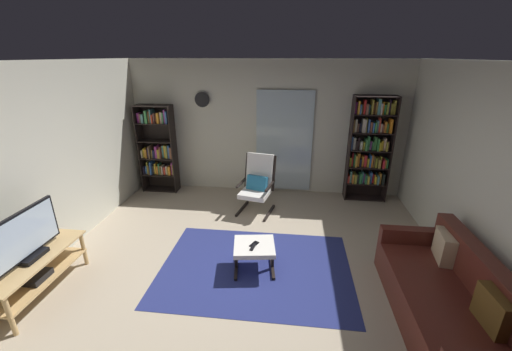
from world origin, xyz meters
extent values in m
plane|color=tan|center=(0.00, 0.00, 0.00)|extent=(7.02, 7.02, 0.00)
cube|color=beige|center=(0.00, 2.90, 1.30)|extent=(5.60, 0.06, 2.60)
cube|color=beige|center=(-2.70, 0.00, 1.30)|extent=(0.06, 6.00, 2.60)
cube|color=beige|center=(2.70, 0.00, 1.30)|extent=(0.06, 6.00, 2.60)
cube|color=silver|center=(0.36, 2.83, 1.05)|extent=(1.10, 0.01, 2.00)
cube|color=navy|center=(0.10, 0.23, 0.00)|extent=(2.50, 1.80, 0.01)
cube|color=tan|center=(-2.38, -0.53, 0.48)|extent=(0.47, 1.27, 0.02)
cube|color=tan|center=(-2.38, -0.53, 0.22)|extent=(0.43, 1.21, 0.02)
cylinder|color=tan|center=(-2.19, -1.12, 0.24)|extent=(0.05, 0.05, 0.47)
cylinder|color=tan|center=(-2.19, 0.05, 0.24)|extent=(0.05, 0.05, 0.47)
cylinder|color=tan|center=(-2.56, 0.05, 0.24)|extent=(0.05, 0.05, 0.47)
cube|color=black|center=(-2.38, -0.58, 0.27)|extent=(0.28, 0.28, 0.07)
cube|color=black|center=(-2.38, -0.53, 0.52)|extent=(0.20, 0.32, 0.05)
cube|color=black|center=(-2.38, -0.53, 0.81)|extent=(0.04, 0.90, 0.53)
cube|color=silver|center=(-2.36, -0.53, 0.81)|extent=(0.01, 0.85, 0.48)
cube|color=black|center=(-2.51, 2.60, 0.88)|extent=(0.02, 0.30, 1.77)
cube|color=black|center=(-1.82, 2.60, 0.88)|extent=(0.02, 0.30, 1.77)
cube|color=black|center=(-2.17, 2.74, 0.88)|extent=(0.71, 0.02, 1.77)
cube|color=black|center=(-2.17, 2.60, 0.02)|extent=(0.67, 0.28, 0.02)
cube|color=black|center=(-2.17, 2.60, 0.35)|extent=(0.67, 0.28, 0.02)
cube|color=black|center=(-2.17, 2.60, 0.71)|extent=(0.67, 0.28, 0.02)
cube|color=black|center=(-2.17, 2.60, 1.06)|extent=(0.67, 0.28, 0.02)
cube|color=black|center=(-2.17, 2.60, 1.41)|extent=(0.67, 0.28, 0.02)
cube|color=black|center=(-2.17, 2.60, 1.75)|extent=(0.67, 0.28, 0.02)
cube|color=#221D31|center=(-2.48, 2.59, 0.45)|extent=(0.02, 0.16, 0.17)
cube|color=#3368B8|center=(-2.44, 2.60, 0.44)|extent=(0.04, 0.11, 0.16)
cube|color=#A0982E|center=(-2.40, 2.60, 0.49)|extent=(0.02, 0.14, 0.26)
cube|color=brown|center=(-2.37, 2.60, 0.46)|extent=(0.02, 0.22, 0.19)
cube|color=#2D59A6|center=(-2.33, 2.60, 0.50)|extent=(0.03, 0.22, 0.27)
cube|color=#2F2D23|center=(-2.29, 2.59, 0.45)|extent=(0.04, 0.11, 0.18)
cube|color=gold|center=(-2.25, 2.61, 0.47)|extent=(0.03, 0.13, 0.22)
cube|color=orange|center=(-2.20, 2.59, 0.44)|extent=(0.04, 0.12, 0.17)
cube|color=#328950|center=(-2.17, 2.62, 0.47)|extent=(0.03, 0.14, 0.22)
cube|color=brown|center=(-2.13, 2.60, 0.45)|extent=(0.03, 0.17, 0.19)
cube|color=beige|center=(-2.09, 2.59, 0.46)|extent=(0.02, 0.17, 0.19)
cube|color=red|center=(-2.05, 2.58, 0.44)|extent=(0.03, 0.12, 0.16)
cube|color=beige|center=(-2.01, 2.60, 0.45)|extent=(0.03, 0.12, 0.18)
cube|color=olive|center=(-1.98, 2.59, 0.44)|extent=(0.02, 0.15, 0.16)
cube|color=orange|center=(-1.94, 2.60, 0.45)|extent=(0.04, 0.18, 0.19)
cube|color=#9A3982|center=(-1.89, 2.59, 0.49)|extent=(0.03, 0.11, 0.26)
cube|color=olive|center=(-1.86, 2.59, 0.47)|extent=(0.03, 0.15, 0.22)
cube|color=beige|center=(-2.48, 2.61, 0.79)|extent=(0.02, 0.22, 0.16)
cube|color=gold|center=(-2.44, 2.60, 0.81)|extent=(0.04, 0.11, 0.19)
cube|color=orange|center=(-2.39, 2.60, 0.81)|extent=(0.04, 0.22, 0.18)
cube|color=#201834|center=(-2.34, 2.59, 0.82)|extent=(0.03, 0.18, 0.21)
cube|color=brown|center=(-2.31, 2.58, 0.84)|extent=(0.02, 0.22, 0.25)
cube|color=#A7953D|center=(-2.27, 2.60, 0.80)|extent=(0.03, 0.13, 0.16)
cube|color=#171934|center=(-2.22, 2.61, 0.80)|extent=(0.04, 0.21, 0.17)
cube|color=#9D368D|center=(-2.18, 2.61, 0.84)|extent=(0.04, 0.20, 0.24)
cube|color=#A48928|center=(-2.13, 2.59, 0.81)|extent=(0.04, 0.19, 0.18)
cube|color=brown|center=(-2.08, 2.58, 0.83)|extent=(0.02, 0.19, 0.24)
cube|color=teal|center=(-2.05, 2.61, 0.84)|extent=(0.03, 0.10, 0.25)
cube|color=gold|center=(-2.02, 2.62, 0.84)|extent=(0.03, 0.11, 0.26)
cube|color=#9C9B3F|center=(-1.97, 2.60, 0.84)|extent=(0.03, 0.12, 0.25)
cube|color=#3460A3|center=(-1.92, 2.62, 0.84)|extent=(0.04, 0.14, 0.26)
cube|color=brown|center=(-1.87, 2.60, 0.83)|extent=(0.04, 0.20, 0.23)
cube|color=#9E3090|center=(-2.47, 2.60, 1.52)|extent=(0.04, 0.13, 0.19)
cube|color=brown|center=(-2.42, 2.58, 1.51)|extent=(0.03, 0.14, 0.18)
cube|color=#589693|center=(-2.37, 2.59, 1.51)|extent=(0.04, 0.19, 0.17)
cube|color=#2A2C1E|center=(-2.33, 2.58, 1.53)|extent=(0.03, 0.11, 0.22)
cube|color=#3D904C|center=(-2.28, 2.59, 1.54)|extent=(0.04, 0.23, 0.24)
cube|color=brown|center=(-2.24, 2.58, 1.53)|extent=(0.03, 0.15, 0.22)
cube|color=teal|center=(-2.20, 2.62, 1.55)|extent=(0.02, 0.23, 0.27)
cube|color=red|center=(-2.18, 2.58, 1.50)|extent=(0.03, 0.17, 0.17)
cube|color=brown|center=(-2.14, 2.59, 1.52)|extent=(0.03, 0.16, 0.20)
cube|color=brown|center=(-2.10, 2.61, 1.52)|extent=(0.04, 0.14, 0.19)
cube|color=orange|center=(-2.06, 2.61, 1.52)|extent=(0.04, 0.23, 0.21)
cube|color=beige|center=(-2.01, 2.60, 1.53)|extent=(0.04, 0.14, 0.21)
cube|color=#41904B|center=(-1.97, 2.59, 1.52)|extent=(0.02, 0.14, 0.21)
cube|color=#8B398C|center=(-1.93, 2.58, 1.55)|extent=(0.04, 0.11, 0.26)
cube|color=#3E6CAC|center=(-1.89, 2.59, 1.54)|extent=(0.04, 0.19, 0.23)
cube|color=black|center=(1.58, 2.65, 1.00)|extent=(0.02, 0.30, 1.99)
cube|color=black|center=(2.34, 2.65, 1.00)|extent=(0.02, 0.30, 1.99)
cube|color=black|center=(1.96, 2.79, 1.00)|extent=(0.77, 0.02, 1.99)
cube|color=black|center=(1.96, 2.65, 0.02)|extent=(0.74, 0.28, 0.02)
cube|color=black|center=(1.96, 2.65, 0.33)|extent=(0.74, 0.28, 0.02)
cube|color=black|center=(1.96, 2.65, 0.66)|extent=(0.74, 0.28, 0.02)
cube|color=black|center=(1.96, 2.65, 1.00)|extent=(0.74, 0.28, 0.02)
cube|color=black|center=(1.96, 2.65, 1.33)|extent=(0.74, 0.28, 0.02)
cube|color=black|center=(1.96, 2.65, 1.66)|extent=(0.74, 0.28, 0.02)
cube|color=black|center=(1.96, 2.65, 1.98)|extent=(0.74, 0.28, 0.02)
cube|color=#D83D32|center=(1.62, 2.64, 0.42)|extent=(0.04, 0.20, 0.16)
cube|color=#539A8E|center=(1.67, 2.66, 0.46)|extent=(0.03, 0.17, 0.23)
cube|color=orange|center=(1.71, 2.65, 0.43)|extent=(0.03, 0.21, 0.19)
cube|color=#9D9B38|center=(1.75, 2.65, 0.43)|extent=(0.04, 0.23, 0.18)
cube|color=#232C27|center=(1.80, 2.67, 0.42)|extent=(0.04, 0.20, 0.16)
cube|color=#31894B|center=(1.85, 2.64, 0.44)|extent=(0.04, 0.17, 0.19)
cube|color=teal|center=(1.89, 2.67, 0.45)|extent=(0.02, 0.19, 0.23)
cube|color=#8D3D91|center=(1.92, 2.66, 0.43)|extent=(0.02, 0.11, 0.18)
cube|color=#358951|center=(1.95, 2.65, 0.43)|extent=(0.03, 0.22, 0.17)
cube|color=gold|center=(2.00, 2.66, 0.42)|extent=(0.04, 0.23, 0.15)
cube|color=#355CAB|center=(2.04, 2.65, 0.45)|extent=(0.04, 0.14, 0.22)
cube|color=red|center=(2.09, 2.67, 0.43)|extent=(0.03, 0.10, 0.18)
cube|color=gold|center=(2.13, 2.65, 0.42)|extent=(0.04, 0.18, 0.16)
cube|color=teal|center=(2.17, 2.65, 0.43)|extent=(0.03, 0.24, 0.17)
cube|color=orange|center=(2.22, 2.64, 0.44)|extent=(0.03, 0.12, 0.21)
cube|color=black|center=(2.27, 2.64, 0.45)|extent=(0.04, 0.20, 0.21)
cube|color=olive|center=(1.63, 2.65, 0.76)|extent=(0.04, 0.16, 0.17)
cube|color=red|center=(1.67, 2.66, 0.80)|extent=(0.02, 0.10, 0.26)
cube|color=#377B46|center=(1.70, 2.65, 0.79)|extent=(0.02, 0.12, 0.24)
cube|color=gold|center=(1.73, 2.65, 0.78)|extent=(0.03, 0.21, 0.22)
cube|color=orange|center=(1.78, 2.66, 0.80)|extent=(0.04, 0.12, 0.25)
cube|color=#1E2335|center=(1.82, 2.64, 0.75)|extent=(0.02, 0.14, 0.15)
cube|color=orange|center=(1.86, 2.67, 0.77)|extent=(0.03, 0.15, 0.20)
cube|color=red|center=(1.90, 2.65, 0.78)|extent=(0.04, 0.12, 0.21)
cube|color=gold|center=(1.96, 2.66, 0.75)|extent=(0.03, 0.17, 0.16)
cube|color=blue|center=(1.99, 2.64, 0.79)|extent=(0.02, 0.19, 0.23)
cube|color=orange|center=(2.02, 2.65, 0.79)|extent=(0.03, 0.16, 0.24)
cube|color=brown|center=(2.06, 2.66, 0.78)|extent=(0.02, 0.18, 0.21)
cube|color=olive|center=(2.10, 2.65, 0.76)|extent=(0.03, 0.15, 0.18)
cube|color=#A18C3B|center=(2.15, 2.65, 0.76)|extent=(0.04, 0.24, 0.17)
cube|color=#9CA02D|center=(2.19, 2.65, 0.77)|extent=(0.02, 0.11, 0.20)
cube|color=red|center=(2.23, 2.64, 0.75)|extent=(0.03, 0.23, 0.16)
cube|color=gold|center=(2.27, 2.64, 0.75)|extent=(0.02, 0.17, 0.16)
cube|color=#308D4B|center=(2.30, 2.64, 0.75)|extent=(0.02, 0.17, 0.17)
cube|color=#3B60A3|center=(1.62, 2.64, 1.13)|extent=(0.02, 0.17, 0.25)
cube|color=beige|center=(1.66, 2.67, 1.12)|extent=(0.04, 0.17, 0.23)
cube|color=#2B2322|center=(1.71, 2.64, 1.09)|extent=(0.03, 0.10, 0.17)
cube|color=black|center=(1.75, 2.67, 1.12)|extent=(0.03, 0.11, 0.23)
cube|color=beige|center=(1.79, 2.65, 1.08)|extent=(0.04, 0.16, 0.16)
cube|color=#A3992A|center=(1.84, 2.64, 1.08)|extent=(0.03, 0.15, 0.15)
cube|color=#3B8348|center=(1.88, 2.65, 1.11)|extent=(0.03, 0.24, 0.21)
cube|color=#37874A|center=(1.92, 2.63, 1.13)|extent=(0.03, 0.14, 0.25)
cube|color=#884695|center=(1.96, 2.66, 1.09)|extent=(0.03, 0.13, 0.16)
cube|color=#3C8A47|center=(2.00, 2.66, 1.08)|extent=(0.03, 0.16, 0.16)
cube|color=#438740|center=(2.04, 2.67, 1.13)|extent=(0.04, 0.15, 0.25)
cube|color=#33843F|center=(2.09, 2.65, 1.12)|extent=(0.02, 0.23, 0.23)
cube|color=gold|center=(2.12, 2.65, 1.08)|extent=(0.03, 0.20, 0.16)
cube|color=gold|center=(2.16, 2.67, 1.09)|extent=(0.04, 0.15, 0.18)
cube|color=beige|center=(2.21, 2.66, 1.12)|extent=(0.04, 0.13, 0.22)
cube|color=#A99E37|center=(2.24, 2.64, 1.09)|extent=(0.02, 0.20, 0.17)
cube|color=brown|center=(2.28, 2.67, 1.09)|extent=(0.03, 0.14, 0.17)
cube|color=brown|center=(1.62, 2.64, 1.45)|extent=(0.03, 0.17, 0.23)
cube|color=beige|center=(1.66, 2.66, 1.45)|extent=(0.03, 0.15, 0.23)
cube|color=brown|center=(1.70, 2.67, 1.41)|extent=(0.03, 0.13, 0.15)
cube|color=#222330|center=(1.74, 2.66, 1.42)|extent=(0.03, 0.12, 0.17)
cube|color=beige|center=(1.78, 2.65, 1.46)|extent=(0.03, 0.16, 0.25)
cube|color=#BFB2A1|center=(1.81, 2.64, 1.46)|extent=(0.03, 0.16, 0.24)
cube|color=#9C9536|center=(1.84, 2.67, 1.46)|extent=(0.03, 0.14, 0.25)
cube|color=#3758A1|center=(1.88, 2.64, 1.45)|extent=(0.03, 0.14, 0.24)
cube|color=brown|center=(1.93, 2.66, 1.43)|extent=(0.03, 0.19, 0.19)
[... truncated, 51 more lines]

